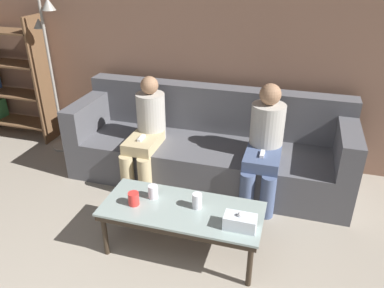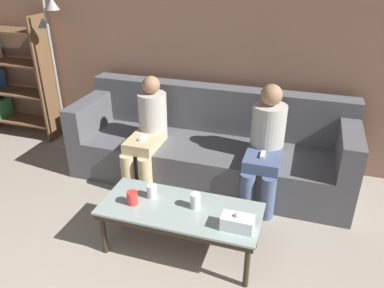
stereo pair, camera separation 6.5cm
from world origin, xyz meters
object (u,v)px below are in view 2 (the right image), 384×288
object	(u,v)px
seated_person_mid_left	(266,143)
standing_lamp	(55,61)
tissue_box	(237,223)
cup_far_center	(195,201)
seated_person_left_end	(148,130)
couch	(210,147)
cup_near_left	(152,191)
coffee_table	(180,212)
bookshelf	(8,77)
cup_near_right	(132,198)

from	to	relation	value
seated_person_mid_left	standing_lamp	bearing A→B (deg)	171.67
tissue_box	seated_person_mid_left	distance (m)	1.03
cup_far_center	seated_person_mid_left	distance (m)	0.97
tissue_box	seated_person_left_end	world-z (taller)	seated_person_left_end
tissue_box	standing_lamp	size ratio (longest dim) A/B	0.13
couch	seated_person_mid_left	distance (m)	0.66
cup_far_center	seated_person_mid_left	bearing A→B (deg)	66.84
couch	seated_person_mid_left	world-z (taller)	seated_person_mid_left
cup_far_center	standing_lamp	distance (m)	2.40
cup_near_left	cup_far_center	size ratio (longest dim) A/B	0.89
coffee_table	tissue_box	bearing A→B (deg)	-12.61
standing_lamp	bookshelf	bearing A→B (deg)	170.39
couch	cup_near_right	bearing A→B (deg)	-102.85
cup_near_right	seated_person_mid_left	size ratio (longest dim) A/B	0.09
cup_near_left	standing_lamp	size ratio (longest dim) A/B	0.06
tissue_box	seated_person_left_end	size ratio (longest dim) A/B	0.21
coffee_table	cup_near_left	bearing A→B (deg)	164.96
cup_far_center	seated_person_left_end	world-z (taller)	seated_person_left_end
bookshelf	coffee_table	bearing A→B (deg)	-27.54
couch	seated_person_mid_left	size ratio (longest dim) A/B	2.54
cup_far_center	couch	bearing A→B (deg)	99.55
cup_near_left	cup_near_right	xyz separation A→B (m)	(-0.11, -0.12, -0.00)
cup_near_left	seated_person_left_end	world-z (taller)	seated_person_left_end
couch	cup_near_left	bearing A→B (deg)	-98.91
cup_near_left	cup_far_center	world-z (taller)	cup_far_center
bookshelf	seated_person_left_end	world-z (taller)	bookshelf
cup_near_left	cup_near_right	world-z (taller)	cup_near_left
bookshelf	standing_lamp	world-z (taller)	standing_lamp
cup_far_center	bookshelf	xyz separation A→B (m)	(-2.82, 1.37, 0.28)
cup_near_left	cup_near_right	size ratio (longest dim) A/B	1.04
couch	standing_lamp	distance (m)	1.93
tissue_box	standing_lamp	distance (m)	2.76
seated_person_mid_left	cup_near_right	bearing A→B (deg)	-130.55
couch	cup_far_center	xyz separation A→B (m)	(0.19, -1.11, 0.14)
bookshelf	seated_person_mid_left	bearing A→B (deg)	-8.67
bookshelf	seated_person_left_end	xyz separation A→B (m)	(2.06, -0.51, -0.20)
bookshelf	seated_person_left_end	bearing A→B (deg)	-13.81
cup_near_left	seated_person_mid_left	xyz separation A→B (m)	(0.74, 0.86, 0.11)
standing_lamp	seated_person_mid_left	distance (m)	2.43
cup_near_right	coffee_table	bearing A→B (deg)	8.95
couch	tissue_box	world-z (taller)	couch
cup_near_right	bookshelf	xyz separation A→B (m)	(-2.36, 1.47, 0.29)
couch	seated_person_left_end	size ratio (longest dim) A/B	2.62
bookshelf	tissue_box	bearing A→B (deg)	-25.61
coffee_table	bookshelf	size ratio (longest dim) A/B	0.81
cup_far_center	tissue_box	distance (m)	0.37
couch	cup_far_center	distance (m)	1.13
seated_person_mid_left	bookshelf	bearing A→B (deg)	171.33
cup_near_right	seated_person_mid_left	distance (m)	1.30
bookshelf	couch	bearing A→B (deg)	-5.75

